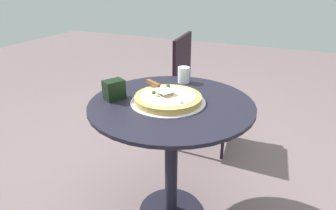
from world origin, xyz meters
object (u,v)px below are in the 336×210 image
object	(u,v)px
pizza_on_tray	(168,99)
pizza_server	(158,86)
patio_table	(171,132)
drinking_cup	(184,75)
napkin_dispenser	(114,90)
patio_chair_near	(196,85)

from	to	relation	value
pizza_on_tray	pizza_server	world-z (taller)	pizza_server
patio_table	pizza_server	world-z (taller)	pizza_server
pizza_on_tray	drinking_cup	distance (m)	0.32
drinking_cup	napkin_dispenser	xyz separation A→B (m)	(-0.24, -0.39, 0.00)
pizza_on_tray	pizza_server	xyz separation A→B (m)	(-0.07, 0.04, 0.04)
pizza_on_tray	napkin_dispenser	distance (m)	0.29
pizza_on_tray	drinking_cup	size ratio (longest dim) A/B	4.03
pizza_server	drinking_cup	xyz separation A→B (m)	(0.04, 0.28, -0.01)
patio_table	pizza_on_tray	size ratio (longest dim) A/B	2.21
patio_table	pizza_on_tray	bearing A→B (deg)	-151.47
patio_chair_near	napkin_dispenser	bearing A→B (deg)	-98.76
pizza_on_tray	napkin_dispenser	world-z (taller)	napkin_dispenser
patio_table	pizza_on_tray	distance (m)	0.20
patio_table	napkin_dispenser	distance (m)	0.38
patio_table	pizza_server	size ratio (longest dim) A/B	4.11
patio_table	napkin_dispenser	size ratio (longest dim) A/B	8.31
napkin_dispenser	patio_chair_near	world-z (taller)	patio_chair_near
pizza_on_tray	patio_chair_near	distance (m)	0.90
patio_table	napkin_dispenser	world-z (taller)	napkin_dispenser
patio_table	pizza_server	xyz separation A→B (m)	(-0.09, 0.03, 0.24)
pizza_server	drinking_cup	world-z (taller)	drinking_cup
pizza_on_tray	drinking_cup	world-z (taller)	drinking_cup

